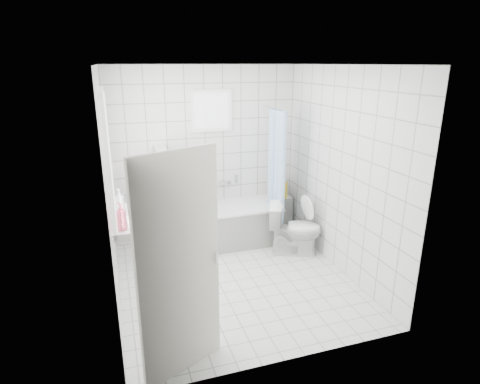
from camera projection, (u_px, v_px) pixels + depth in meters
name	position (u px, v px, depth m)	size (l,w,h in m)	color
ground	(236.00, 281.00, 5.05)	(3.00, 3.00, 0.00)	white
ceiling	(235.00, 64.00, 4.25)	(3.00, 3.00, 0.00)	white
wall_back	(206.00, 155.00, 6.01)	(2.80, 0.02, 2.60)	white
wall_front	(290.00, 231.00, 3.29)	(2.80, 0.02, 2.60)	white
wall_left	(109.00, 193.00, 4.24)	(0.02, 3.00, 2.60)	white
wall_right	(341.00, 172.00, 5.06)	(0.02, 3.00, 2.60)	white
window_left	(110.00, 159.00, 4.43)	(0.01, 0.90, 1.40)	white
window_back	(212.00, 111.00, 5.80)	(0.50, 0.01, 0.50)	white
window_sill	(121.00, 221.00, 4.67)	(0.18, 1.02, 0.08)	white
door	(180.00, 269.00, 3.30)	(0.04, 0.80, 2.00)	silver
bathtub	(225.00, 225.00, 6.03)	(1.62, 0.77, 0.58)	white
partition_wall	(165.00, 203.00, 5.59)	(0.15, 0.85, 1.50)	white
tiled_ledge	(278.00, 213.00, 6.56)	(0.40, 0.24, 0.55)	white
toilet	(295.00, 229.00, 5.67)	(0.42, 0.73, 0.75)	white
curtain_rod	(275.00, 108.00, 5.71)	(0.02, 0.02, 0.80)	silver
shower_curtain	(276.00, 171.00, 5.87)	(0.14, 0.48, 1.78)	#539CF3
tub_faucet	(225.00, 183.00, 6.19)	(0.18, 0.06, 0.06)	silver
sill_bottles	(120.00, 208.00, 4.56)	(0.16, 0.78, 0.31)	silver
ledge_bottles	(280.00, 190.00, 6.42)	(0.20, 0.18, 0.27)	red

